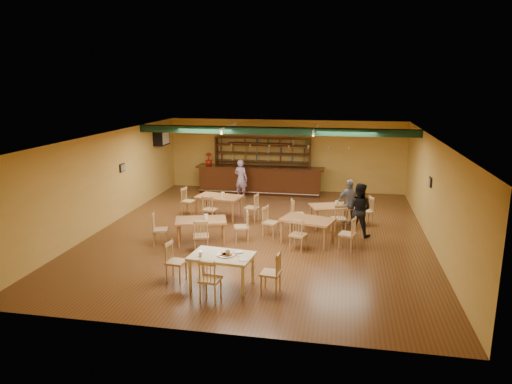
% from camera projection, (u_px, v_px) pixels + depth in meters
% --- Properties ---
extents(floor, '(12.00, 12.00, 0.00)m').
position_uv_depth(floor, '(260.00, 233.00, 14.54)').
color(floor, brown).
rests_on(floor, ground).
extents(ceiling_beam, '(10.00, 0.30, 0.25)m').
position_uv_depth(ceiling_beam, '(274.00, 131.00, 16.56)').
color(ceiling_beam, '#10311E').
rests_on(ceiling_beam, ceiling).
extents(track_rail_left, '(0.05, 2.50, 0.05)m').
position_uv_depth(track_rail_left, '(229.00, 126.00, 17.44)').
color(track_rail_left, white).
rests_on(track_rail_left, ceiling).
extents(track_rail_right, '(0.05, 2.50, 0.05)m').
position_uv_depth(track_rail_right, '(315.00, 128.00, 16.86)').
color(track_rail_right, white).
rests_on(track_rail_right, ceiling).
extents(ac_unit, '(0.34, 0.70, 0.48)m').
position_uv_depth(ac_unit, '(161.00, 138.00, 18.88)').
color(ac_unit, white).
rests_on(ac_unit, wall_left).
extents(picture_left, '(0.04, 0.34, 0.28)m').
position_uv_depth(picture_left, '(122.00, 168.00, 16.00)').
color(picture_left, black).
rests_on(picture_left, wall_left).
extents(picture_right, '(0.04, 0.34, 0.28)m').
position_uv_depth(picture_right, '(430.00, 182.00, 13.74)').
color(picture_right, black).
rests_on(picture_right, wall_right).
extents(bar_counter, '(5.28, 0.85, 1.13)m').
position_uv_depth(bar_counter, '(260.00, 180.00, 19.50)').
color(bar_counter, '#381A0B').
rests_on(bar_counter, ground).
extents(back_bar_hutch, '(4.09, 0.40, 2.28)m').
position_uv_depth(back_bar_hutch, '(262.00, 164.00, 19.97)').
color(back_bar_hutch, '#381A0B').
rests_on(back_bar_hutch, ground).
extents(poinsettia, '(0.37, 0.37, 0.52)m').
position_uv_depth(poinsettia, '(209.00, 159.00, 19.71)').
color(poinsettia, '#9E1C0E').
rests_on(poinsettia, bar_counter).
extents(dining_table_a, '(1.64, 1.16, 0.75)m').
position_uv_depth(dining_table_a, '(219.00, 207.00, 16.13)').
color(dining_table_a, '#A36F3A').
rests_on(dining_table_a, ground).
extents(dining_table_b, '(1.57, 1.24, 0.69)m').
position_uv_depth(dining_table_b, '(332.00, 216.00, 15.13)').
color(dining_table_b, '#A36F3A').
rests_on(dining_table_b, ground).
extents(dining_table_c, '(1.63, 1.25, 0.72)m').
position_uv_depth(dining_table_c, '(201.00, 231.00, 13.53)').
color(dining_table_c, '#A36F3A').
rests_on(dining_table_c, ground).
extents(dining_table_d, '(1.65, 1.26, 0.73)m').
position_uv_depth(dining_table_d, '(307.00, 231.00, 13.55)').
color(dining_table_d, '#A36F3A').
rests_on(dining_table_d, ground).
extents(near_table, '(1.49, 1.05, 0.75)m').
position_uv_depth(near_table, '(222.00, 270.00, 10.71)').
color(near_table, '#CEBA8A').
rests_on(near_table, ground).
extents(pizza_tray, '(0.50, 0.50, 0.01)m').
position_uv_depth(pizza_tray, '(226.00, 255.00, 10.60)').
color(pizza_tray, silver).
rests_on(pizza_tray, near_table).
extents(parmesan_shaker, '(0.08, 0.08, 0.11)m').
position_uv_depth(parmesan_shaker, '(201.00, 254.00, 10.54)').
color(parmesan_shaker, '#EAE5C6').
rests_on(parmesan_shaker, near_table).
extents(napkin_stack, '(0.24, 0.22, 0.03)m').
position_uv_depth(napkin_stack, '(239.00, 252.00, 10.74)').
color(napkin_stack, white).
rests_on(napkin_stack, near_table).
extents(pizza_server, '(0.32, 0.24, 0.00)m').
position_uv_depth(pizza_server, '(233.00, 254.00, 10.62)').
color(pizza_server, silver).
rests_on(pizza_server, pizza_tray).
extents(side_plate, '(0.24, 0.24, 0.01)m').
position_uv_depth(side_plate, '(244.00, 260.00, 10.33)').
color(side_plate, white).
rests_on(side_plate, near_table).
extents(patron_bar, '(0.65, 0.52, 1.54)m').
position_uv_depth(patron_bar, '(241.00, 179.00, 18.78)').
color(patron_bar, '#824698').
rests_on(patron_bar, ground).
extents(patron_right_a, '(0.93, 0.81, 1.63)m').
position_uv_depth(patron_right_a, '(359.00, 210.00, 14.11)').
color(patron_right_a, black).
rests_on(patron_right_a, ground).
extents(patron_right_b, '(0.95, 0.55, 1.52)m').
position_uv_depth(patron_right_b, '(350.00, 203.00, 15.15)').
color(patron_right_b, gray).
rests_on(patron_right_b, ground).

